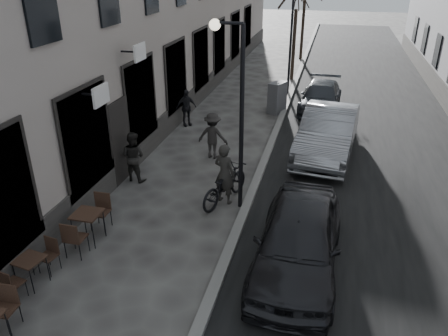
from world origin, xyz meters
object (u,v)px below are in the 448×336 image
at_px(streetlamp_near, 235,98).
at_px(utility_cabinet, 277,98).
at_px(car_far, 321,97).
at_px(bicycle, 225,185).
at_px(streetlamp_far, 288,31).
at_px(car_near, 298,240).
at_px(pedestrian_near, 133,157).
at_px(pedestrian_far, 186,108).
at_px(pedestrian_mid, 213,136).
at_px(bistro_set_b, 31,269).
at_px(car_mid, 328,133).
at_px(bistro_set_c, 88,224).

distance_m(streetlamp_near, utility_cabinet, 9.03).
height_order(utility_cabinet, car_far, utility_cabinet).
bearing_deg(car_far, bicycle, -100.69).
height_order(streetlamp_far, car_near, streetlamp_far).
height_order(utility_cabinet, bicycle, utility_cabinet).
relative_size(pedestrian_near, pedestrian_far, 1.04).
relative_size(utility_cabinet, pedestrian_mid, 0.85).
bearing_deg(streetlamp_near, utility_cabinet, 89.76).
xyz_separation_m(streetlamp_near, bicycle, (-0.32, 0.16, -2.61)).
distance_m(utility_cabinet, car_far, 2.09).
distance_m(pedestrian_mid, car_far, 7.28).
distance_m(streetlamp_near, bicycle, 2.64).
bearing_deg(car_far, bistro_set_b, -108.43).
bearing_deg(bistro_set_b, pedestrian_mid, 84.29).
xyz_separation_m(streetlamp_far, car_mid, (2.41, -7.67, -2.32)).
relative_size(bistro_set_c, pedestrian_near, 1.00).
bearing_deg(bistro_set_c, streetlamp_far, 77.91).
relative_size(streetlamp_near, car_far, 1.19).
bearing_deg(car_near, pedestrian_far, 124.15).
bearing_deg(pedestrian_near, pedestrian_far, -80.31).
height_order(bicycle, car_far, car_far).
bearing_deg(bistro_set_b, car_near, 28.72).
height_order(streetlamp_far, bistro_set_c, streetlamp_far).
xyz_separation_m(streetlamp_near, streetlamp_far, (0.00, 12.00, 0.00)).
xyz_separation_m(utility_cabinet, pedestrian_far, (-3.46, -2.66, 0.08)).
bearing_deg(car_near, streetlamp_near, 131.00).
height_order(pedestrian_near, car_far, pedestrian_near).
bearing_deg(streetlamp_near, pedestrian_mid, 115.42).
relative_size(pedestrian_near, car_far, 0.38).
height_order(streetlamp_near, bistro_set_b, streetlamp_near).
bearing_deg(car_far, pedestrian_mid, -115.12).
bearing_deg(bistro_set_c, pedestrian_near, 95.34).
xyz_separation_m(car_near, car_far, (-0.03, 11.93, -0.15)).
bearing_deg(car_far, car_mid, -81.97).
height_order(pedestrian_far, car_far, pedestrian_far).
bearing_deg(pedestrian_near, utility_cabinet, -104.09).
bearing_deg(bistro_set_b, car_far, 77.97).
height_order(bistro_set_b, car_far, car_far).
distance_m(streetlamp_near, pedestrian_far, 7.34).
bearing_deg(bicycle, utility_cabinet, -72.09).
relative_size(bistro_set_b, pedestrian_far, 0.90).
bearing_deg(car_mid, pedestrian_mid, -156.69).
height_order(car_mid, car_far, car_mid).
distance_m(streetlamp_near, bistro_set_c, 4.83).
bearing_deg(car_near, bicycle, 133.50).
relative_size(pedestrian_near, car_near, 0.36).
bearing_deg(bicycle, streetlamp_near, 174.43).
bearing_deg(streetlamp_far, pedestrian_mid, -99.42).
distance_m(bistro_set_c, pedestrian_near, 3.42).
distance_m(pedestrian_near, pedestrian_mid, 3.00).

